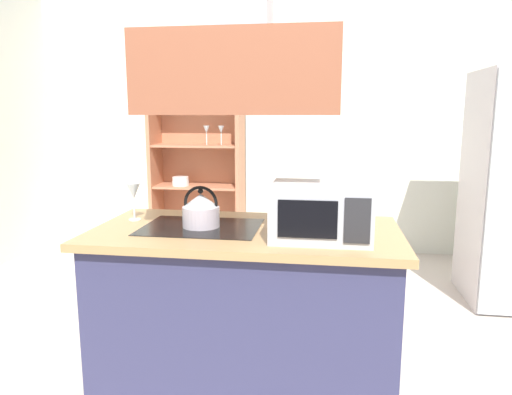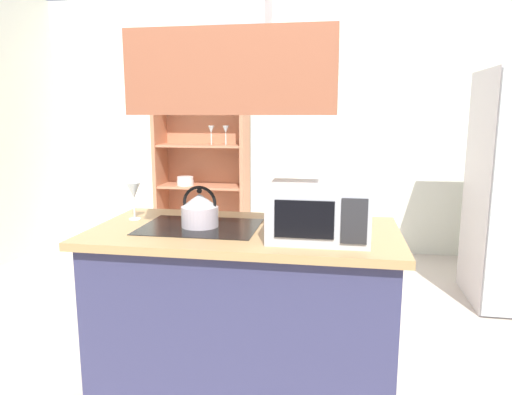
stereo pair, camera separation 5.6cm
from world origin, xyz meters
TOP-DOWN VIEW (x-y plane):
  - wall_back at (0.00, 3.00)m, footprint 6.00×0.12m
  - kitchen_island at (-0.18, 0.18)m, footprint 1.56×0.81m
  - range_hood at (-0.18, 0.18)m, footprint 0.90×0.70m
  - dish_cabinet at (-1.16, 2.78)m, footprint 0.98×0.40m
  - kettle at (-0.42, 0.18)m, footprint 0.19×0.19m
  - cutting_board at (0.20, 0.44)m, footprint 0.37×0.29m
  - microwave at (0.20, 0.05)m, footprint 0.46×0.35m
  - wine_glass_on_counter at (-0.82, 0.28)m, footprint 0.08×0.08m

SIDE VIEW (x-z plane):
  - kitchen_island at x=-0.18m, z-range 0.00..0.91m
  - dish_cabinet at x=-1.16m, z-range -0.10..1.65m
  - cutting_board at x=0.20m, z-range 0.90..0.92m
  - kettle at x=-0.42m, z-range 0.88..1.10m
  - microwave at x=0.20m, z-range 0.90..1.16m
  - wine_glass_on_counter at x=-0.82m, z-range 0.95..1.16m
  - wall_back at x=0.00m, z-range 0.00..2.70m
  - range_hood at x=-0.18m, z-range 1.15..2.38m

